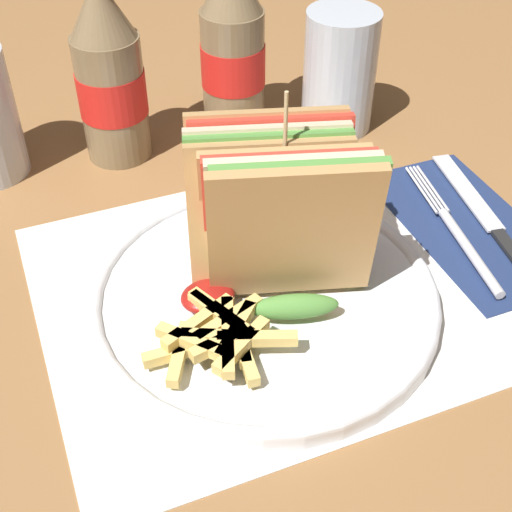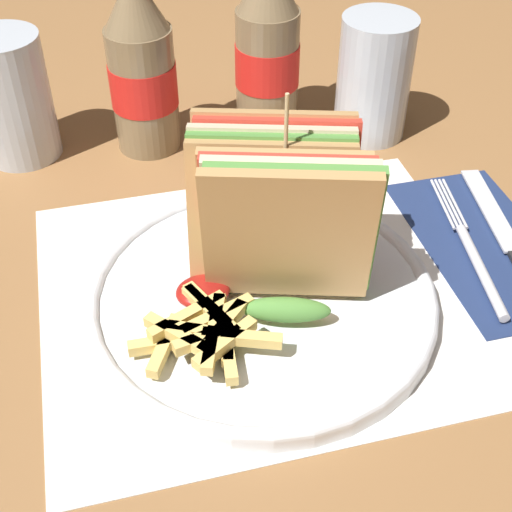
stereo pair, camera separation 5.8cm
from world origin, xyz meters
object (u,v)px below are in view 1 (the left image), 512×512
plate_main (265,298)px  knife (488,219)px  glass_near (339,79)px  club_sandwich (279,215)px  coke_bottle_near (110,75)px  fork (460,237)px  coke_bottle_far (233,48)px

plate_main → knife: plate_main is taller
knife → glass_near: bearing=112.7°
club_sandwich → coke_bottle_near: (-0.07, 0.26, 0.01)m
glass_near → fork: bearing=-87.4°
plate_main → knife: size_ratio=1.35×
club_sandwich → coke_bottle_near: 0.27m
coke_bottle_far → glass_near: 0.12m
knife → club_sandwich: bearing=-168.5°
club_sandwich → coke_bottle_near: bearing=105.6°
plate_main → club_sandwich: 0.07m
club_sandwich → coke_bottle_far: coke_bottle_far is taller
knife → coke_bottle_far: 0.32m
club_sandwich → glass_near: (0.17, 0.22, -0.02)m
club_sandwich → coke_bottle_near: coke_bottle_near is taller
coke_bottle_far → knife: bearing=-59.1°
fork → knife: fork is taller
club_sandwich → knife: 0.23m
fork → club_sandwich: bearing=-173.0°
club_sandwich → coke_bottle_near: size_ratio=0.80×
fork → knife: (0.04, 0.02, -0.00)m
coke_bottle_near → glass_near: coke_bottle_near is taller
club_sandwich → coke_bottle_far: bearing=76.9°
plate_main → glass_near: 0.31m
coke_bottle_near → glass_near: size_ratio=1.61×
plate_main → glass_near: glass_near is taller
fork → glass_near: (-0.01, 0.23, 0.05)m
knife → coke_bottle_far: coke_bottle_far is taller
fork → coke_bottle_far: bearing=121.7°
knife → plate_main: bearing=-165.0°
coke_bottle_far → coke_bottle_near: bearing=-174.8°
plate_main → fork: 0.20m
plate_main → fork: plate_main is taller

